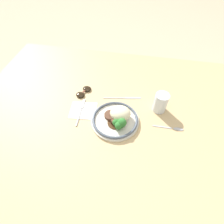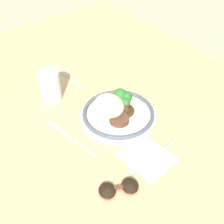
% 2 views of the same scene
% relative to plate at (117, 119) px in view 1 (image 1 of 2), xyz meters
% --- Properties ---
extents(ground_plane, '(8.00, 8.00, 0.00)m').
position_rel_plate_xyz_m(ground_plane, '(-0.02, 0.04, -0.06)').
color(ground_plane, tan).
extents(dining_table, '(1.53, 1.11, 0.04)m').
position_rel_plate_xyz_m(dining_table, '(-0.02, 0.04, -0.04)').
color(dining_table, tan).
rests_on(dining_table, ground).
extents(napkin, '(0.15, 0.13, 0.00)m').
position_rel_plate_xyz_m(napkin, '(-0.18, 0.03, -0.02)').
color(napkin, silver).
rests_on(napkin, dining_table).
extents(plate, '(0.23, 0.23, 0.08)m').
position_rel_plate_xyz_m(plate, '(0.00, 0.00, 0.00)').
color(plate, silver).
rests_on(plate, dining_table).
extents(juice_glass, '(0.07, 0.07, 0.10)m').
position_rel_plate_xyz_m(juice_glass, '(0.20, 0.12, 0.02)').
color(juice_glass, '#F4AD19').
rests_on(juice_glass, dining_table).
extents(fork, '(0.02, 0.18, 0.00)m').
position_rel_plate_xyz_m(fork, '(-0.19, 0.04, -0.02)').
color(fork, '#ADADB2').
rests_on(fork, napkin).
extents(knife, '(0.21, 0.05, 0.00)m').
position_rel_plate_xyz_m(knife, '(0.01, 0.16, -0.02)').
color(knife, '#ADADB2').
rests_on(knife, dining_table).
extents(spoon, '(0.15, 0.02, 0.01)m').
position_rel_plate_xyz_m(spoon, '(0.28, 0.01, -0.02)').
color(spoon, '#ADADB2').
rests_on(spoon, dining_table).
extents(sunglasses, '(0.09, 0.11, 0.02)m').
position_rel_plate_xyz_m(sunglasses, '(-0.22, 0.16, -0.02)').
color(sunglasses, black).
rests_on(sunglasses, dining_table).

